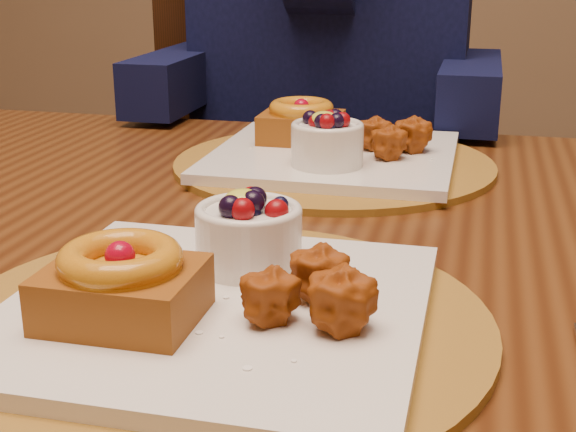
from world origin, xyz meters
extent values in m
cube|color=#391A0A|center=(0.11, 0.13, 0.73)|extent=(1.60, 0.90, 0.04)
cylinder|color=brown|center=(0.11, -0.09, 0.76)|extent=(0.38, 0.38, 0.01)
cube|color=white|center=(0.11, -0.09, 0.77)|extent=(0.28, 0.28, 0.01)
cube|color=#582B08|center=(0.06, -0.13, 0.79)|extent=(0.10, 0.08, 0.04)
torus|color=#994A09|center=(0.06, -0.13, 0.82)|extent=(0.08, 0.08, 0.02)
sphere|color=maroon|center=(0.06, -0.13, 0.82)|extent=(0.02, 0.02, 0.02)
sphere|color=#91380A|center=(0.18, -0.07, 0.79)|extent=(0.04, 0.04, 0.04)
sphere|color=#91380A|center=(0.16, -0.11, 0.79)|extent=(0.04, 0.04, 0.04)
sphere|color=#91380A|center=(0.20, -0.11, 0.79)|extent=(0.04, 0.04, 0.04)
cylinder|color=white|center=(0.12, -0.02, 0.80)|extent=(0.08, 0.08, 0.04)
torus|color=white|center=(0.12, -0.02, 0.82)|extent=(0.08, 0.08, 0.01)
ellipsoid|color=#D0D436|center=(0.11, -0.02, 0.83)|extent=(0.03, 0.03, 0.02)
cylinder|color=brown|center=(0.11, 0.35, 0.76)|extent=(0.38, 0.38, 0.01)
cube|color=white|center=(0.11, 0.35, 0.77)|extent=(0.28, 0.28, 0.01)
cube|color=#582B08|center=(0.06, 0.39, 0.79)|extent=(0.10, 0.08, 0.04)
torus|color=#994A09|center=(0.06, 0.39, 0.82)|extent=(0.08, 0.08, 0.02)
sphere|color=maroon|center=(0.06, 0.39, 0.82)|extent=(0.02, 0.02, 0.02)
sphere|color=#91380A|center=(0.18, 0.33, 0.79)|extent=(0.04, 0.04, 0.04)
sphere|color=#91380A|center=(0.16, 0.37, 0.79)|extent=(0.04, 0.04, 0.04)
sphere|color=#91380A|center=(0.20, 0.37, 0.79)|extent=(0.04, 0.04, 0.04)
cylinder|color=white|center=(0.12, 0.28, 0.80)|extent=(0.08, 0.08, 0.04)
torus|color=white|center=(0.12, 0.28, 0.82)|extent=(0.08, 0.08, 0.01)
ellipsoid|color=#D0D436|center=(0.11, 0.28, 0.83)|extent=(0.03, 0.03, 0.02)
cube|color=black|center=(-0.01, 0.67, 0.46)|extent=(0.57, 0.57, 0.04)
cylinder|color=black|center=(-0.26, 0.78, 0.22)|extent=(0.04, 0.04, 0.44)
cylinder|color=black|center=(0.10, 0.91, 0.22)|extent=(0.04, 0.04, 0.44)
cube|color=black|center=(-0.08, 0.86, 0.69)|extent=(0.43, 0.18, 0.47)
cube|color=black|center=(0.03, 0.77, 0.83)|extent=(0.43, 0.23, 0.62)
cube|color=black|center=(-0.19, 0.65, 0.81)|extent=(0.08, 0.31, 0.08)
cube|color=black|center=(0.26, 0.65, 0.81)|extent=(0.08, 0.31, 0.08)
camera|label=1|loc=(0.28, -0.56, 1.00)|focal=50.00mm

